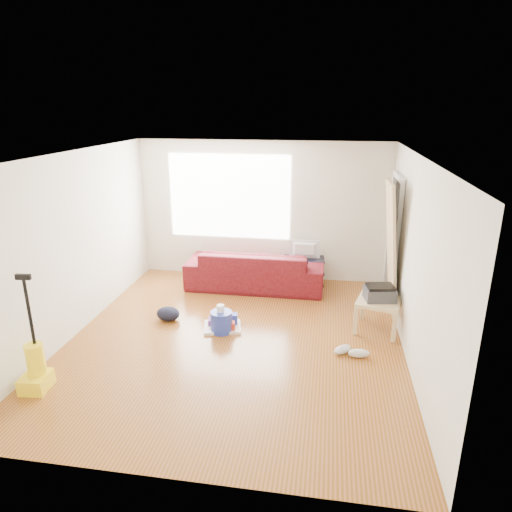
% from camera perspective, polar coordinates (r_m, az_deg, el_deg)
% --- Properties ---
extents(room, '(4.51, 5.01, 2.51)m').
position_cam_1_polar(room, '(6.02, -1.83, 0.71)').
color(room, brown).
rests_on(room, ground).
extents(sofa, '(2.38, 0.93, 0.69)m').
position_cam_1_polar(sofa, '(8.13, -0.06, -3.85)').
color(sofa, '#3E040A').
rests_on(sofa, ground).
extents(tv_stand, '(0.74, 0.46, 0.49)m').
position_cam_1_polar(tv_stand, '(8.21, 5.99, -1.84)').
color(tv_stand, black).
rests_on(tv_stand, ground).
extents(tv, '(0.55, 0.07, 0.31)m').
position_cam_1_polar(tv, '(8.08, 6.08, 0.77)').
color(tv, black).
rests_on(tv, tv_stand).
extents(side_table, '(0.70, 0.70, 0.47)m').
position_cam_1_polar(side_table, '(6.70, 15.09, -5.88)').
color(side_table, tan).
rests_on(side_table, ground).
extents(printer, '(0.46, 0.38, 0.22)m').
position_cam_1_polar(printer, '(6.63, 15.22, -4.46)').
color(printer, '#2F2F32').
rests_on(printer, side_table).
extents(bucket, '(0.32, 0.32, 0.31)m').
position_cam_1_polar(bucket, '(6.62, -4.31, -9.39)').
color(bucket, '#2438AC').
rests_on(bucket, ground).
extents(toilet_paper, '(0.11, 0.11, 0.10)m').
position_cam_1_polar(toilet_paper, '(6.54, -4.42, -7.77)').
color(toilet_paper, white).
rests_on(toilet_paper, bucket).
extents(cleaning_tray, '(0.60, 0.53, 0.19)m').
position_cam_1_polar(cleaning_tray, '(6.69, -4.07, -8.52)').
color(cleaning_tray, white).
rests_on(cleaning_tray, ground).
extents(backpack, '(0.41, 0.35, 0.20)m').
position_cam_1_polar(backpack, '(7.06, -10.88, -7.81)').
color(backpack, black).
rests_on(backpack, ground).
extents(sneakers, '(0.49, 0.28, 0.11)m').
position_cam_1_polar(sneakers, '(6.13, 11.74, -11.59)').
color(sneakers, silver).
rests_on(sneakers, ground).
extents(vacuum, '(0.32, 0.35, 1.37)m').
position_cam_1_polar(vacuum, '(5.86, -25.85, -12.53)').
color(vacuum, yellow).
rests_on(vacuum, ground).
extents(door_panel, '(0.26, 0.82, 2.05)m').
position_cam_1_polar(door_panel, '(7.40, 15.84, -6.96)').
color(door_panel, tan).
rests_on(door_panel, ground).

